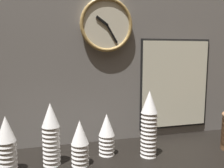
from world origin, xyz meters
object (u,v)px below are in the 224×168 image
cup_stack_far_left (7,145)px  menu_board (175,84)px  cup_stack_left (51,134)px  cup_stack_center (107,134)px  cup_stack_center_right (149,123)px  wall_clock (107,25)px  cup_stack_center_left (80,143)px

cup_stack_far_left → menu_board: 97.24cm
cup_stack_left → menu_board: menu_board is taller
cup_stack_center → menu_board: bearing=20.4°
cup_stack_center → cup_stack_center_right: cup_stack_center_right is taller
wall_clock → cup_stack_far_left: bearing=-154.4°
cup_stack_center → cup_stack_far_left: (-45.17, -6.99, 1.99)cm
cup_stack_far_left → wall_clock: 76.28cm
cup_stack_center → wall_clock: size_ratio=0.72×
cup_stack_left → cup_stack_center_right: 46.65cm
cup_stack_center_right → cup_stack_far_left: bearing=-179.5°
cup_stack_left → cup_stack_center_right: size_ratio=0.88×
cup_stack_left → cup_stack_center_right: (46.54, -2.43, 1.99)cm
cup_stack_left → menu_board: size_ratio=0.53×
cup_stack_center → cup_stack_far_left: size_ratio=0.84×
cup_stack_center → cup_stack_center_right: (19.67, -6.44, 5.97)cm
menu_board → cup_stack_center: bearing=-159.6°
cup_stack_center_left → wall_clock: (18.39, 24.34, 55.27)cm
cup_stack_center → wall_clock: wall_clock is taller
cup_stack_center → menu_board: 54.42cm
cup_stack_center → wall_clock: bearing=76.2°
cup_stack_left → wall_clock: size_ratio=0.99×
cup_stack_left → menu_board: (73.82, 21.48, 17.31)cm
cup_stack_center → cup_stack_center_left: size_ratio=1.00×
menu_board → cup_stack_far_left: bearing=-165.1°
menu_board → wall_clock: bearing=-178.8°
cup_stack_center → menu_board: size_ratio=0.39×
cup_stack_far_left → wall_clock: size_ratio=0.86×
cup_stack_left → cup_stack_center_right: cup_stack_center_right is taller
cup_stack_center → cup_stack_far_left: bearing=-171.2°
cup_stack_center_right → menu_board: bearing=41.2°
cup_stack_center_right → cup_stack_far_left: (-64.83, -0.55, -3.98)cm
cup_stack_left → cup_stack_center_left: (12.55, -3.75, -3.98)cm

